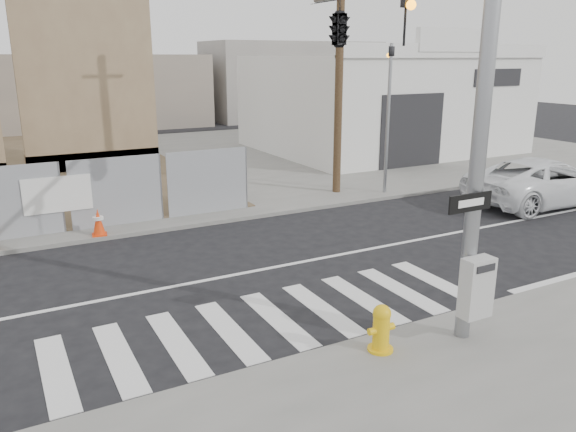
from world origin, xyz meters
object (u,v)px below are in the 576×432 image
auto_shop (380,102)px  suv (545,181)px  traffic_cone_d (98,222)px  fire_hydrant (381,328)px  signal_pole (379,62)px

auto_shop → suv: (-1.95, -11.91, -1.75)m
auto_shop → traffic_cone_d: bearing=-151.5°
fire_hydrant → suv: 12.48m
auto_shop → suv: auto_shop is taller
suv → traffic_cone_d: 14.51m
signal_pole → traffic_cone_d: bearing=126.3°
fire_hydrant → traffic_cone_d: (-3.01, 8.77, -0.04)m
fire_hydrant → suv: bearing=29.9°
suv → traffic_cone_d: bearing=80.6°
auto_shop → suv: 12.19m
signal_pole → auto_shop: 19.04m
signal_pole → fire_hydrant: 5.19m
signal_pole → traffic_cone_d: (-4.60, 6.27, -4.29)m
signal_pole → fire_hydrant: size_ratio=8.46×
fire_hydrant → auto_shop: bearing=56.4°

